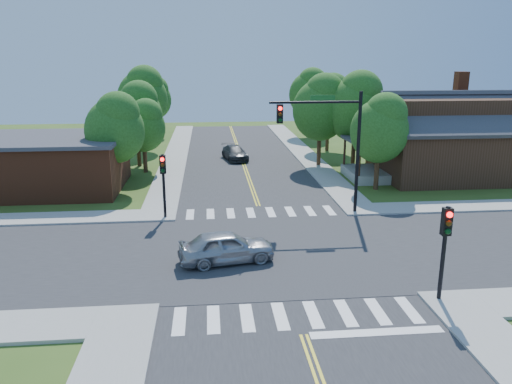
{
  "coord_description": "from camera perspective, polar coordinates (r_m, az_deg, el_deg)",
  "views": [
    {
      "loc": [
        -3.03,
        -22.17,
        9.04
      ],
      "look_at": [
        -0.59,
        2.95,
        2.2
      ],
      "focal_mm": 35.0,
      "sensor_mm": 36.0,
      "label": 1
    }
  ],
  "objects": [
    {
      "name": "house_ne",
      "position": [
        41.07,
        20.86,
        6.18
      ],
      "size": [
        13.05,
        8.8,
        7.11
      ],
      "color": "#372113",
      "rests_on": "ground"
    },
    {
      "name": "tree_w_c",
      "position": [
        51.08,
        -12.78,
        10.79
      ],
      "size": [
        4.91,
        4.66,
        8.35
      ],
      "color": "#382314",
      "rests_on": "ground"
    },
    {
      "name": "signal_mast_ne",
      "position": [
        28.92,
        8.47,
        6.67
      ],
      "size": [
        5.3,
        0.42,
        7.2
      ],
      "color": "black",
      "rests_on": "ground"
    },
    {
      "name": "tree_w_a",
      "position": [
        35.5,
        -15.74,
        7.25
      ],
      "size": [
        4.04,
        3.84,
        6.87
      ],
      "color": "#382314",
      "rests_on": "ground"
    },
    {
      "name": "tree_w_b",
      "position": [
        43.2,
        -13.43,
        9.05
      ],
      "size": [
        4.26,
        4.05,
        7.24
      ],
      "color": "#382314",
      "rests_on": "ground"
    },
    {
      "name": "signal_pole_se",
      "position": [
        19.72,
        20.84,
        -4.75
      ],
      "size": [
        0.34,
        0.42,
        3.8
      ],
      "color": "black",
      "rests_on": "ground"
    },
    {
      "name": "building_nw",
      "position": [
        37.78,
        -22.65,
        3.07
      ],
      "size": [
        10.4,
        8.4,
        3.73
      ],
      "color": "brown",
      "rests_on": "ground"
    },
    {
      "name": "road_ew",
      "position": [
        24.13,
        2.09,
        -6.79
      ],
      "size": [
        90.0,
        10.0,
        0.04
      ],
      "primitive_type": "cube",
      "color": "#2D2D30",
      "rests_on": "ground"
    },
    {
      "name": "tree_w_d",
      "position": [
        59.81,
        -11.59,
        10.6
      ],
      "size": [
        4.12,
        3.91,
        7.01
      ],
      "color": "#382314",
      "rests_on": "ground"
    },
    {
      "name": "tree_e_b",
      "position": [
        41.73,
        11.45,
        9.74
      ],
      "size": [
        4.77,
        4.53,
        8.11
      ],
      "color": "#382314",
      "rests_on": "ground"
    },
    {
      "name": "intersection_patch",
      "position": [
        24.14,
        2.09,
        -6.85
      ],
      "size": [
        10.2,
        10.2,
        0.06
      ],
      "primitive_type": "cube",
      "color": "#2D2D30",
      "rests_on": "ground"
    },
    {
      "name": "tree_e_c",
      "position": [
        49.81,
        8.42,
        10.35
      ],
      "size": [
        4.49,
        4.26,
        7.63
      ],
      "color": "#382314",
      "rests_on": "ground"
    },
    {
      "name": "sidewalk_nw",
      "position": [
        41.08,
        -23.53,
        1.27
      ],
      "size": [
        40.0,
        40.0,
        0.14
      ],
      "color": "#9E9B93",
      "rests_on": "ground"
    },
    {
      "name": "signal_pole_nw",
      "position": [
        28.59,
        -10.56,
        2.01
      ],
      "size": [
        0.34,
        0.42,
        3.8
      ],
      "color": "black",
      "rests_on": "ground"
    },
    {
      "name": "tree_e_a",
      "position": [
        35.41,
        14.09,
        7.25
      ],
      "size": [
        3.99,
        3.79,
        6.78
      ],
      "color": "#382314",
      "rests_on": "ground"
    },
    {
      "name": "tree_house",
      "position": [
        42.24,
        7.49,
        9.74
      ],
      "size": [
        4.62,
        4.39,
        7.85
      ],
      "color": "#382314",
      "rests_on": "ground"
    },
    {
      "name": "car_silver",
      "position": [
        22.68,
        -3.4,
        -6.35
      ],
      "size": [
        3.25,
        4.92,
        1.47
      ],
      "primitive_type": "imported",
      "rotation": [
        0.0,
        0.0,
        1.75
      ],
      "color": "#AEB0B5",
      "rests_on": "ground"
    },
    {
      "name": "crosswalk_north",
      "position": [
        29.92,
        0.53,
        -2.33
      ],
      "size": [
        8.85,
        2.0,
        0.01
      ],
      "color": "white",
      "rests_on": "ground"
    },
    {
      "name": "stop_bar",
      "position": [
        18.02,
        13.64,
        -15.43
      ],
      "size": [
        4.6,
        0.45,
        0.09
      ],
      "primitive_type": "cube",
      "color": "white",
      "rests_on": "ground"
    },
    {
      "name": "road_ns",
      "position": [
        24.13,
        2.09,
        -6.8
      ],
      "size": [
        10.0,
        90.0,
        0.04
      ],
      "primitive_type": "cube",
      "color": "#2D2D30",
      "rests_on": "ground"
    },
    {
      "name": "crosswalk_south",
      "position": [
        18.58,
        4.68,
        -13.85
      ],
      "size": [
        8.85,
        2.0,
        0.01
      ],
      "color": "white",
      "rests_on": "ground"
    },
    {
      "name": "car_dgrey",
      "position": [
        45.28,
        -2.44,
        4.44
      ],
      "size": [
        3.38,
        4.95,
        1.24
      ],
      "primitive_type": "imported",
      "rotation": [
        0.0,
        0.0,
        0.2
      ],
      "color": "#2A2D2F",
      "rests_on": "ground"
    },
    {
      "name": "tree_e_d",
      "position": [
        58.78,
        6.2,
        11.35
      ],
      "size": [
        4.68,
        4.45,
        7.95
      ],
      "color": "#382314",
      "rests_on": "ground"
    },
    {
      "name": "sidewalk_ne",
      "position": [
        43.34,
        20.4,
        2.26
      ],
      "size": [
        40.0,
        40.0,
        0.14
      ],
      "color": "#9E9B93",
      "rests_on": "ground"
    },
    {
      "name": "tree_bldg",
      "position": [
        40.79,
        -12.68,
        7.56
      ],
      "size": [
        3.51,
        3.33,
        5.96
      ],
      "color": "#382314",
      "rests_on": "ground"
    },
    {
      "name": "centerline",
      "position": [
        24.12,
        2.09,
        -6.75
      ],
      "size": [
        0.3,
        90.0,
        0.01
      ],
      "color": "yellow",
      "rests_on": "ground"
    },
    {
      "name": "ground",
      "position": [
        24.14,
        2.09,
        -6.85
      ],
      "size": [
        100.0,
        100.0,
        0.0
      ],
      "primitive_type": "plane",
      "color": "#39591B",
      "rests_on": "ground"
    }
  ]
}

